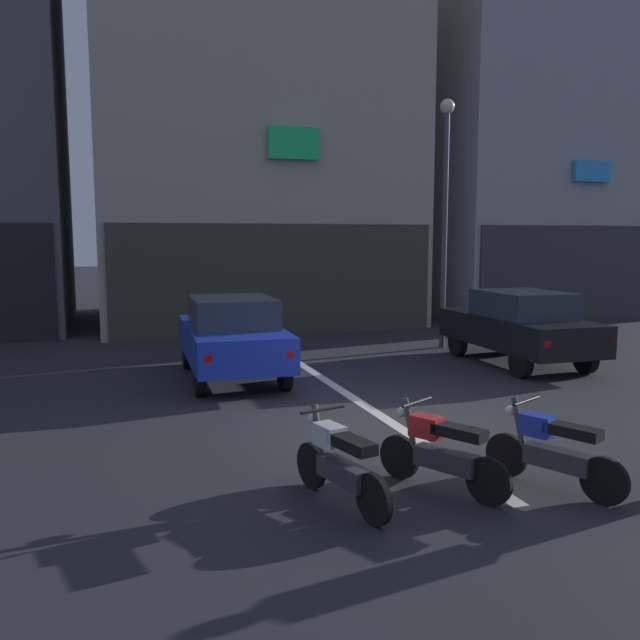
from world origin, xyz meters
TOP-DOWN VIEW (x-y plane):
  - ground_plane at (0.00, 0.00)m, footprint 120.00×120.00m
  - lane_centre_line at (0.00, 6.00)m, footprint 0.20×18.00m
  - building_mid_block at (0.67, 14.14)m, footprint 9.86×9.09m
  - building_far_right at (11.76, 14.14)m, footprint 9.61×9.52m
  - car_blue_crossing_near at (-1.72, 4.15)m, footprint 1.89×4.16m
  - car_black_parked_kerbside at (4.60, 3.69)m, footprint 1.85×4.14m
  - street_lamp at (4.09, 6.23)m, footprint 0.36×0.36m
  - motorcycle_white_row_leftmost at (-1.79, -2.34)m, footprint 0.60×1.63m
  - motorcycle_red_row_left_mid at (-0.60, -2.34)m, footprint 0.87×1.49m
  - motorcycle_blue_row_centre at (0.60, -2.68)m, footprint 0.80×1.54m

SIDE VIEW (x-z plane):
  - ground_plane at x=0.00m, z-range 0.00..0.00m
  - lane_centre_line at x=0.00m, z-range 0.00..0.01m
  - motorcycle_white_row_leftmost at x=-1.79m, z-range -0.03..0.95m
  - motorcycle_red_row_left_mid at x=-0.60m, z-range -0.03..0.95m
  - motorcycle_blue_row_centre at x=0.60m, z-range -0.03..0.95m
  - car_blue_crossing_near at x=-1.72m, z-range 0.07..1.71m
  - car_black_parked_kerbside at x=4.60m, z-range 0.07..1.71m
  - street_lamp at x=4.09m, z-range 0.72..6.91m
  - building_far_right at x=11.76m, z-range -0.01..13.31m
  - building_mid_block at x=0.67m, z-range -0.01..19.26m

